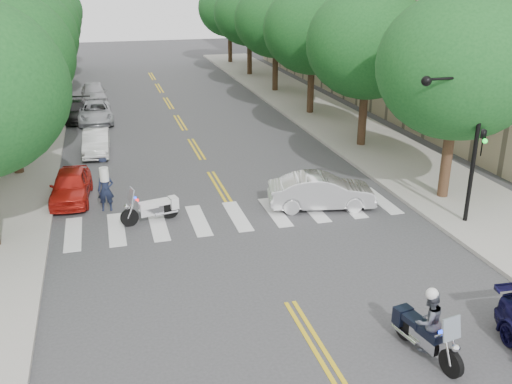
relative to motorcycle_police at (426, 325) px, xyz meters
name	(u,v)px	position (x,y,z in m)	size (l,w,h in m)	color
ground	(290,302)	(-2.47, 3.16, -0.85)	(140.00, 140.00, 0.00)	#38383A
sidewalk_left	(22,132)	(-11.97, 25.16, -0.78)	(5.00, 60.00, 0.15)	#9E9991
sidewalk_right	(319,112)	(7.03, 25.16, -0.78)	(5.00, 60.00, 0.15)	#9E9991
tree_l_1	(1,56)	(-11.27, 17.16, 4.70)	(6.40, 6.40, 8.45)	#382316
tree_l_2	(20,37)	(-11.27, 25.16, 4.70)	(6.40, 6.40, 8.45)	#382316
tree_l_3	(33,25)	(-11.27, 33.16, 4.70)	(6.40, 6.40, 8.45)	#382316
tree_l_4	(41,17)	(-11.27, 41.16, 4.70)	(6.40, 6.40, 8.45)	#382316
tree_l_5	(48,11)	(-11.27, 49.16, 4.70)	(6.40, 6.40, 8.45)	#382316
tree_r_0	(458,66)	(6.33, 9.16, 4.70)	(6.40, 6.40, 8.45)	#382316
tree_r_1	(368,43)	(6.33, 17.16, 4.70)	(6.40, 6.40, 8.45)	#382316
tree_r_2	(313,29)	(6.33, 25.16, 4.70)	(6.40, 6.40, 8.45)	#382316
tree_r_3	(276,20)	(6.33, 33.16, 4.70)	(6.40, 6.40, 8.45)	#382316
tree_r_4	(249,13)	(6.33, 41.16, 4.70)	(6.40, 6.40, 8.45)	#382316
tree_r_5	(229,8)	(6.33, 49.16, 4.70)	(6.40, 6.40, 8.45)	#382316
traffic_signal_pole	(466,130)	(5.24, 6.65, 2.87)	(2.82, 0.42, 6.00)	black
motorcycle_police	(426,325)	(0.00, 0.00, 0.00)	(0.89, 2.34, 1.91)	black
motorcycle_parked	(155,208)	(-5.62, 10.08, -0.33)	(2.28, 0.91, 1.49)	black
officer_standing	(106,190)	(-7.38, 11.66, 0.02)	(0.63, 0.42, 1.74)	#171E34
convertible	(321,191)	(1.02, 9.62, -0.15)	(1.49, 4.28, 1.41)	silver
parked_car_a	(71,185)	(-8.77, 13.16, -0.20)	(1.55, 3.84, 1.31)	red
parked_car_b	(96,142)	(-7.67, 19.68, -0.24)	(1.30, 3.72, 1.23)	silver
parked_car_c	(95,113)	(-7.67, 26.66, -0.21)	(2.14, 4.63, 1.29)	#A2A4AA
parked_car_d	(77,111)	(-8.77, 27.66, -0.24)	(1.70, 4.18, 1.21)	black
parked_car_e	(94,93)	(-7.67, 32.66, -0.10)	(1.76, 4.38, 1.49)	#A4A3A8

